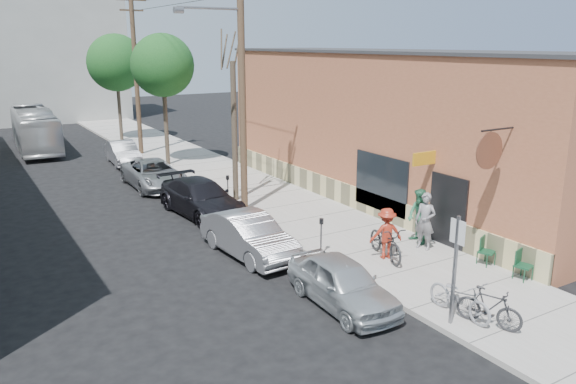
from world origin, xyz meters
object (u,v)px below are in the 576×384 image
parked_bike_a (489,307)px  bus (35,129)px  patio_chair_a (487,251)px  car_4 (123,153)px  car_3 (154,174)px  parking_meter_near (321,230)px  utility_pole_near (241,82)px  tree_leafy_mid (163,66)px  tree_leafy_far (116,63)px  cyclist (386,233)px  car_0 (342,283)px  patron_grey (425,221)px  patio_chair_b (524,266)px  sign_post (455,260)px  tree_bare (234,132)px  parking_meter_far (228,185)px  patron_green (420,217)px  car_2 (201,198)px  car_1 (249,236)px  parked_bike_b (460,297)px

parked_bike_a → bus: bus is taller
patio_chair_a → car_4: (-5.38, 21.72, 0.08)m
car_3 → car_4: bearing=88.6°
parking_meter_near → utility_pole_near: utility_pole_near is taller
tree_leafy_mid → tree_leafy_far: bearing=90.0°
cyclist → car_3: bearing=-57.8°
tree_leafy_far → utility_pole_near: bearing=-91.2°
tree_leafy_mid → patio_chair_a: (3.38, -19.72, -5.09)m
patio_chair_a → car_0: bearing=153.0°
patron_grey → patio_chair_b: bearing=-8.9°
sign_post → tree_bare: size_ratio=0.47×
cyclist → bus: bus is taller
cyclist → car_0: bearing=48.5°
tree_bare → parked_bike_a: (0.23, -13.59, -2.52)m
parking_meter_far → patron_green: 8.71m
sign_post → car_0: sign_post is taller
cyclist → bus: size_ratio=0.17×
cyclist → car_4: size_ratio=0.41×
car_0 → car_4: car_4 is taller
parking_meter_near → tree_bare: tree_bare is taller
parking_meter_far → car_4: 11.29m
parked_bike_a → car_0: size_ratio=0.42×
car_3 → parking_meter_far: bearing=-70.5°
utility_pole_near → patron_grey: size_ratio=5.12×
cyclist → car_0: size_ratio=0.43×
tree_leafy_mid → cyclist: tree_leafy_mid is taller
car_3 → car_4: car_3 is taller
utility_pole_near → patron_green: size_ratio=5.20×
tree_bare → car_4: 11.29m
cyclist → car_2: bearing=-50.5°
car_2 → sign_post: bearing=-88.0°
utility_pole_near → patio_chair_b: 12.33m
tree_bare → parked_bike_a: bearing=-89.0°
car_4 → patio_chair_a: bearing=-72.2°
tree_bare → tree_leafy_far: 18.70m
parking_meter_far → patio_chair_a: parking_meter_far is taller
patio_chair_a → car_1: (-5.83, 4.90, 0.12)m
parking_meter_near → parked_bike_b: bearing=-83.8°
tree_leafy_far → parking_meter_far: bearing=-91.7°
car_0 → patio_chair_b: bearing=-14.7°
patron_grey → parked_bike_a: bearing=-47.3°
parking_meter_near → parked_bike_a: size_ratio=0.76×
tree_bare → car_0: 11.05m
utility_pole_near → car_4: (-1.59, 12.37, -4.74)m
parking_meter_far → patio_chair_b: parking_meter_far is taller
cyclist → car_3: (-3.29, 13.35, -0.31)m
patio_chair_b → car_4: 23.68m
parked_bike_b → car_1: (-2.49, 6.85, 0.05)m
sign_post → utility_pole_near: utility_pole_near is taller
cyclist → car_1: bearing=-20.2°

